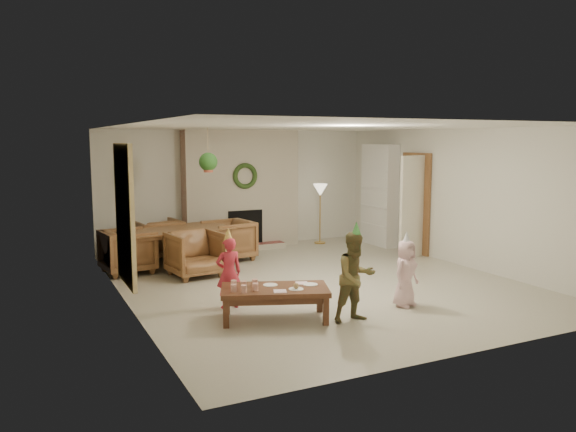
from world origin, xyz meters
TOP-DOWN VIEW (x-y plane):
  - floor at (0.00, 0.00)m, footprint 7.00×7.00m
  - ceiling at (0.00, 0.00)m, footprint 7.00×7.00m
  - wall_back at (0.00, 3.50)m, footprint 7.00×0.00m
  - wall_front at (0.00, -3.50)m, footprint 7.00×0.00m
  - wall_left at (-3.00, 0.00)m, footprint 0.00×7.00m
  - wall_right at (3.00, 0.00)m, footprint 0.00×7.00m
  - fireplace_mass at (0.00, 3.30)m, footprint 2.50×0.40m
  - fireplace_hearth at (0.00, 2.95)m, footprint 1.60×0.30m
  - fireplace_firebox at (0.00, 3.12)m, footprint 0.75×0.12m
  - fireplace_wreath at (0.00, 3.07)m, footprint 0.54×0.10m
  - floor_lamp_base at (1.75, 3.00)m, footprint 0.25×0.25m
  - floor_lamp_post at (1.75, 3.00)m, footprint 0.03×0.03m
  - floor_lamp_shade at (1.75, 3.00)m, footprint 0.32×0.32m
  - bookshelf_carcass at (2.84, 2.30)m, footprint 0.30×1.00m
  - bookshelf_shelf_a at (2.82, 2.30)m, footprint 0.30×0.92m
  - bookshelf_shelf_b at (2.82, 2.30)m, footprint 0.30×0.92m
  - bookshelf_shelf_c at (2.82, 2.30)m, footprint 0.30×0.92m
  - bookshelf_shelf_d at (2.82, 2.30)m, footprint 0.30×0.92m
  - books_row_lower at (2.80, 2.15)m, footprint 0.20×0.40m
  - books_row_mid at (2.80, 2.35)m, footprint 0.20×0.44m
  - books_row_upper at (2.80, 2.20)m, footprint 0.20×0.36m
  - door_frame at (2.96, 1.20)m, footprint 0.05×0.86m
  - door_leaf at (2.58, 0.82)m, footprint 0.77×0.32m
  - curtain_panel at (-2.96, 0.20)m, footprint 0.06×1.20m
  - dining_table at (-1.77, 2.06)m, footprint 2.11×1.36m
  - dining_chair_near at (-1.65, 1.20)m, footprint 0.93×0.95m
  - dining_chair_far at (-1.89, 2.93)m, footprint 0.93×0.95m
  - dining_chair_left at (-2.63, 1.95)m, footprint 0.95×0.93m
  - dining_chair_right at (-0.69, 2.21)m, footprint 0.95×0.93m
  - hanging_plant_cord at (-1.30, 1.50)m, footprint 0.01×0.01m
  - hanging_plant_pot at (-1.30, 1.50)m, footprint 0.16×0.16m
  - hanging_plant_foliage at (-1.30, 1.50)m, footprint 0.32×0.32m
  - coffee_table_top at (-1.41, -1.50)m, footprint 1.52×1.12m
  - coffee_table_apron at (-1.41, -1.50)m, footprint 1.38×0.99m
  - coffee_leg_fl at (-2.08, -1.54)m, footprint 0.09×0.09m
  - coffee_leg_fr at (-0.93, -1.98)m, footprint 0.09×0.09m
  - coffee_leg_bl at (-1.89, -1.02)m, footprint 0.09×0.09m
  - coffee_leg_br at (-0.73, -1.46)m, footprint 0.09×0.09m
  - cup_a at (-1.95, -1.47)m, footprint 0.09×0.09m
  - cup_b at (-1.88, -1.27)m, footprint 0.09×0.09m
  - cup_c at (-1.85, -1.56)m, footprint 0.09×0.09m
  - cup_d at (-1.78, -1.36)m, footprint 0.09×0.09m
  - cup_e at (-1.69, -1.53)m, footprint 0.09×0.09m
  - cup_f at (-1.61, -1.34)m, footprint 0.09×0.09m
  - plate_a at (-1.41, -1.37)m, footprint 0.24×0.24m
  - plate_b at (-1.20, -1.70)m, footprint 0.24×0.24m
  - plate_c at (-0.93, -1.57)m, footprint 0.24×0.24m
  - food_scoop at (-1.20, -1.70)m, footprint 0.09×0.09m
  - napkin_left at (-1.43, -1.70)m, footprint 0.20×0.20m
  - napkin_right at (-1.00, -1.46)m, footprint 0.20×0.20m
  - child_red at (-1.76, -0.76)m, footprint 0.37×0.26m
  - party_hat_red at (-1.76, -0.76)m, footprint 0.18×0.18m
  - child_plaid at (-0.51, -2.01)m, footprint 0.56×0.44m
  - party_hat_plaid at (-0.51, -2.01)m, footprint 0.17×0.17m
  - child_pink at (0.47, -1.76)m, footprint 0.53×0.44m
  - party_hat_pink at (0.47, -1.76)m, footprint 0.14×0.14m

SIDE VIEW (x-z plane):
  - floor at x=0.00m, z-range 0.00..0.00m
  - floor_lamp_base at x=1.75m, z-range 0.00..0.03m
  - fireplace_hearth at x=0.00m, z-range 0.00..0.12m
  - coffee_leg_fl at x=-2.08m, z-range 0.00..0.36m
  - coffee_leg_fr at x=-0.93m, z-range 0.00..0.36m
  - coffee_leg_bl at x=-1.89m, z-range 0.00..0.36m
  - coffee_leg_br at x=-0.73m, z-range 0.00..0.36m
  - coffee_table_apron at x=-1.41m, z-range 0.27..0.36m
  - dining_table at x=-1.77m, z-range 0.00..0.70m
  - dining_chair_near at x=-1.65m, z-range 0.00..0.77m
  - dining_chair_far at x=-1.89m, z-range 0.00..0.77m
  - dining_chair_left at x=-2.63m, z-range 0.00..0.77m
  - dining_chair_right at x=-0.69m, z-range 0.00..0.77m
  - coffee_table_top at x=-1.41m, z-range 0.36..0.42m
  - napkin_left at x=-1.43m, z-range 0.42..0.43m
  - napkin_right at x=-1.00m, z-range 0.42..0.43m
  - plate_a at x=-1.41m, z-range 0.42..0.43m
  - plate_b at x=-1.20m, z-range 0.42..0.43m
  - plate_c at x=-0.93m, z-range 0.42..0.43m
  - fireplace_firebox at x=0.00m, z-range 0.07..0.82m
  - bookshelf_shelf_a at x=2.82m, z-range 0.43..0.47m
  - food_scoop at x=-1.20m, z-range 0.43..0.50m
  - cup_a at x=-1.95m, z-range 0.42..0.51m
  - cup_b at x=-1.88m, z-range 0.42..0.51m
  - cup_c at x=-1.85m, z-range 0.42..0.51m
  - cup_d at x=-1.78m, z-range 0.42..0.51m
  - cup_e at x=-1.69m, z-range 0.42..0.51m
  - cup_f at x=-1.61m, z-range 0.42..0.51m
  - child_pink at x=0.47m, z-range 0.00..0.93m
  - child_red at x=-1.76m, z-range 0.00..0.98m
  - child_plaid at x=-0.51m, z-range 0.00..1.15m
  - books_row_lower at x=2.80m, z-range 0.47..0.71m
  - floor_lamp_post at x=1.75m, z-range 0.02..1.22m
  - bookshelf_shelf_b at x=2.82m, z-range 0.83..0.86m
  - party_hat_pink at x=0.47m, z-range 0.89..1.06m
  - books_row_mid at x=2.80m, z-range 0.87..1.11m
  - door_leaf at x=2.58m, z-range 0.00..2.00m
  - door_frame at x=2.96m, z-range 0.00..2.04m
  - party_hat_red at x=-1.76m, z-range 0.93..1.12m
  - bookshelf_carcass at x=2.84m, z-range 0.00..2.20m
  - party_hat_plaid at x=-0.51m, z-range 1.10..1.29m
  - floor_lamp_shade at x=1.75m, z-range 1.06..1.33m
  - wall_back at x=0.00m, z-range -2.25..4.75m
  - wall_front at x=0.00m, z-range -2.25..4.75m
  - wall_left at x=-3.00m, z-range -2.25..4.75m
  - wall_right at x=3.00m, z-range -2.25..4.75m
  - fireplace_mass at x=0.00m, z-range 0.00..2.50m
  - bookshelf_shelf_c at x=2.82m, z-range 1.24..1.26m
  - curtain_panel at x=-2.96m, z-range 0.25..2.25m
  - books_row_upper at x=2.80m, z-range 1.27..1.49m
  - fireplace_wreath at x=0.00m, z-range 1.28..1.82m
  - bookshelf_shelf_d at x=2.82m, z-range 1.64..1.66m
  - hanging_plant_pot at x=-1.30m, z-range 1.74..1.86m
  - hanging_plant_foliage at x=-1.30m, z-range 1.76..2.08m
  - hanging_plant_cord at x=-1.30m, z-range 1.80..2.50m
  - ceiling at x=0.00m, z-range 2.50..2.50m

